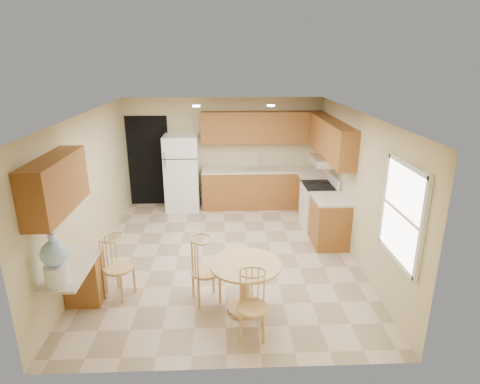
{
  "coord_description": "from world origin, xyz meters",
  "views": [
    {
      "loc": [
        0.0,
        -6.41,
        3.35
      ],
      "look_at": [
        0.28,
        0.3,
        1.08
      ],
      "focal_mm": 30.0,
      "sensor_mm": 36.0,
      "label": 1
    }
  ],
  "objects_px": {
    "stove": "(319,206)",
    "water_crock": "(55,262)",
    "refrigerator": "(182,173)",
    "chair_desk": "(116,264)",
    "chair_table_a": "(205,266)",
    "dining_table": "(246,280)",
    "chair_table_b": "(253,303)"
  },
  "relations": [
    {
      "from": "chair_table_a",
      "to": "chair_table_b",
      "type": "xyz_separation_m",
      "value": [
        0.6,
        -0.81,
        -0.06
      ]
    },
    {
      "from": "dining_table",
      "to": "stove",
      "type": "bearing_deg",
      "value": 59.57
    },
    {
      "from": "chair_table_b",
      "to": "chair_desk",
      "type": "distance_m",
      "value": 2.12
    },
    {
      "from": "refrigerator",
      "to": "stove",
      "type": "distance_m",
      "value": 3.15
    },
    {
      "from": "stove",
      "to": "water_crock",
      "type": "height_order",
      "value": "water_crock"
    },
    {
      "from": "stove",
      "to": "water_crock",
      "type": "relative_size",
      "value": 1.68
    },
    {
      "from": "refrigerator",
      "to": "water_crock",
      "type": "relative_size",
      "value": 2.65
    },
    {
      "from": "chair_desk",
      "to": "refrigerator",
      "type": "bearing_deg",
      "value": -165.58
    },
    {
      "from": "stove",
      "to": "chair_table_a",
      "type": "relative_size",
      "value": 1.11
    },
    {
      "from": "stove",
      "to": "water_crock",
      "type": "xyz_separation_m",
      "value": [
        -3.92,
        -3.3,
        0.59
      ]
    },
    {
      "from": "dining_table",
      "to": "chair_desk",
      "type": "height_order",
      "value": "chair_desk"
    },
    {
      "from": "refrigerator",
      "to": "chair_table_b",
      "type": "relative_size",
      "value": 1.94
    },
    {
      "from": "dining_table",
      "to": "water_crock",
      "type": "relative_size",
      "value": 1.49
    },
    {
      "from": "chair_desk",
      "to": "chair_table_b",
      "type": "bearing_deg",
      "value": 85.73
    },
    {
      "from": "chair_table_a",
      "to": "refrigerator",
      "type": "bearing_deg",
      "value": 171.51
    },
    {
      "from": "water_crock",
      "to": "refrigerator",
      "type": "bearing_deg",
      "value": 76.92
    },
    {
      "from": "water_crock",
      "to": "chair_desk",
      "type": "bearing_deg",
      "value": 61.55
    },
    {
      "from": "chair_table_b",
      "to": "stove",
      "type": "bearing_deg",
      "value": -111.47
    },
    {
      "from": "dining_table",
      "to": "chair_desk",
      "type": "xyz_separation_m",
      "value": [
        -1.83,
        0.34,
        0.1
      ]
    },
    {
      "from": "refrigerator",
      "to": "stove",
      "type": "height_order",
      "value": "refrigerator"
    },
    {
      "from": "refrigerator",
      "to": "water_crock",
      "type": "distance_m",
      "value": 4.64
    },
    {
      "from": "refrigerator",
      "to": "chair_desk",
      "type": "relative_size",
      "value": 1.83
    },
    {
      "from": "water_crock",
      "to": "chair_table_b",
      "type": "bearing_deg",
      "value": -4.04
    },
    {
      "from": "dining_table",
      "to": "chair_table_b",
      "type": "xyz_separation_m",
      "value": [
        0.05,
        -0.66,
        0.07
      ]
    },
    {
      "from": "refrigerator",
      "to": "dining_table",
      "type": "xyz_separation_m",
      "value": [
        1.23,
        -4.03,
        -0.39
      ]
    },
    {
      "from": "stove",
      "to": "dining_table",
      "type": "relative_size",
      "value": 1.13
    },
    {
      "from": "chair_table_b",
      "to": "water_crock",
      "type": "relative_size",
      "value": 1.36
    },
    {
      "from": "refrigerator",
      "to": "stove",
      "type": "bearing_deg",
      "value": -22.99
    },
    {
      "from": "chair_table_a",
      "to": "stove",
      "type": "bearing_deg",
      "value": 121.9
    },
    {
      "from": "chair_table_a",
      "to": "chair_desk",
      "type": "xyz_separation_m",
      "value": [
        -1.28,
        0.18,
        -0.03
      ]
    },
    {
      "from": "chair_table_a",
      "to": "chair_desk",
      "type": "relative_size",
      "value": 1.04
    },
    {
      "from": "dining_table",
      "to": "chair_table_a",
      "type": "distance_m",
      "value": 0.59
    }
  ]
}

